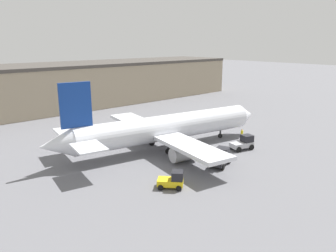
{
  "coord_description": "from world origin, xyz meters",
  "views": [
    {
      "loc": [
        -31.45,
        -35.2,
        15.72
      ],
      "look_at": [
        0.0,
        0.0,
        3.44
      ],
      "focal_mm": 35.0,
      "sensor_mm": 36.0,
      "label": 1
    }
  ],
  "objects_px": {
    "pushback_tug": "(173,180)",
    "airplane": "(163,129)",
    "ground_crew_worker": "(242,134)",
    "belt_loader_truck": "(220,157)",
    "baggage_tug": "(243,143)"
  },
  "relations": [
    {
      "from": "airplane",
      "to": "belt_loader_truck",
      "type": "height_order",
      "value": "airplane"
    },
    {
      "from": "ground_crew_worker",
      "to": "belt_loader_truck",
      "type": "bearing_deg",
      "value": 59.44
    },
    {
      "from": "ground_crew_worker",
      "to": "baggage_tug",
      "type": "xyz_separation_m",
      "value": [
        -3.97,
        -3.14,
        0.06
      ]
    },
    {
      "from": "pushback_tug",
      "to": "airplane",
      "type": "bearing_deg",
      "value": 101.73
    },
    {
      "from": "ground_crew_worker",
      "to": "belt_loader_truck",
      "type": "distance_m",
      "value": 12.55
    },
    {
      "from": "ground_crew_worker",
      "to": "belt_loader_truck",
      "type": "relative_size",
      "value": 0.44
    },
    {
      "from": "belt_loader_truck",
      "to": "pushback_tug",
      "type": "height_order",
      "value": "belt_loader_truck"
    },
    {
      "from": "ground_crew_worker",
      "to": "baggage_tug",
      "type": "bearing_deg",
      "value": 74.42
    },
    {
      "from": "ground_crew_worker",
      "to": "pushback_tug",
      "type": "height_order",
      "value": "pushback_tug"
    },
    {
      "from": "baggage_tug",
      "to": "pushback_tug",
      "type": "height_order",
      "value": "baggage_tug"
    },
    {
      "from": "belt_loader_truck",
      "to": "airplane",
      "type": "bearing_deg",
      "value": 77.51
    },
    {
      "from": "baggage_tug",
      "to": "belt_loader_truck",
      "type": "xyz_separation_m",
      "value": [
        -7.55,
        -1.83,
        0.04
      ]
    },
    {
      "from": "ground_crew_worker",
      "to": "pushback_tug",
      "type": "bearing_deg",
      "value": 51.86
    },
    {
      "from": "ground_crew_worker",
      "to": "airplane",
      "type": "bearing_deg",
      "value": 15.02
    },
    {
      "from": "belt_loader_truck",
      "to": "pushback_tug",
      "type": "xyz_separation_m",
      "value": [
        -9.28,
        -0.9,
        -0.15
      ]
    }
  ]
}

